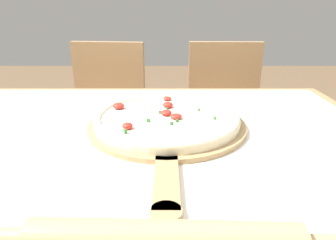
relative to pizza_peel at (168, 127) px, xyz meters
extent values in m
cube|color=#A87F51|center=(-0.05, -0.09, -0.03)|extent=(1.23, 1.00, 0.03)
cylinder|color=#A87F51|center=(-0.61, 0.36, -0.41)|extent=(0.06, 0.06, 0.75)
cylinder|color=#A87F51|center=(0.51, 0.36, -0.41)|extent=(0.06, 0.06, 0.75)
cube|color=white|center=(-0.05, -0.09, -0.01)|extent=(1.15, 0.92, 0.00)
cylinder|color=tan|center=(0.00, 0.02, 0.00)|extent=(0.41, 0.41, 0.01)
cube|color=tan|center=(0.00, -0.25, 0.00)|extent=(0.05, 0.18, 0.01)
cylinder|color=tan|center=(0.00, -0.34, 0.00)|extent=(0.05, 0.05, 0.01)
cylinder|color=beige|center=(0.00, 0.02, 0.01)|extent=(0.37, 0.37, 0.02)
torus|color=beige|center=(0.00, 0.02, 0.02)|extent=(0.37, 0.37, 0.02)
cylinder|color=white|center=(0.00, 0.02, 0.02)|extent=(0.33, 0.33, 0.00)
ellipsoid|color=red|center=(0.00, 0.02, 0.03)|extent=(0.03, 0.03, 0.01)
ellipsoid|color=red|center=(-0.09, -0.07, 0.03)|extent=(0.02, 0.02, 0.01)
ellipsoid|color=red|center=(0.00, 0.15, 0.03)|extent=(0.02, 0.02, 0.01)
ellipsoid|color=red|center=(0.02, -0.01, 0.03)|extent=(0.03, 0.03, 0.01)
ellipsoid|color=red|center=(-0.13, 0.07, 0.03)|extent=(0.03, 0.03, 0.02)
ellipsoid|color=red|center=(0.00, 0.08, 0.03)|extent=(0.03, 0.03, 0.02)
cube|color=#387533|center=(0.00, 0.10, 0.03)|extent=(0.00, 0.01, 0.01)
cube|color=#387533|center=(0.01, -0.05, 0.03)|extent=(0.01, 0.00, 0.01)
cube|color=#387533|center=(-0.04, -0.03, 0.03)|extent=(0.01, 0.01, 0.01)
cube|color=#387533|center=(-0.09, -0.10, 0.03)|extent=(0.01, 0.01, 0.01)
cube|color=#387533|center=(0.01, 0.00, 0.03)|extent=(0.01, 0.01, 0.01)
cube|color=#387533|center=(-0.02, 0.03, 0.03)|extent=(0.01, 0.01, 0.01)
cube|color=#387533|center=(0.09, 0.05, 0.03)|extent=(0.01, 0.01, 0.01)
cube|color=#387533|center=(0.00, 0.06, 0.03)|extent=(0.00, 0.01, 0.01)
cube|color=#387533|center=(0.02, -0.03, 0.03)|extent=(0.01, 0.01, 0.01)
cube|color=#387533|center=(0.12, -0.01, 0.03)|extent=(0.01, 0.01, 0.01)
cylinder|color=tan|center=(-0.19, -0.41, 0.02)|extent=(0.05, 0.03, 0.03)
cube|color=tan|center=(-0.33, 0.69, -0.34)|extent=(0.44, 0.44, 0.02)
cube|color=tan|center=(-0.31, 0.87, -0.11)|extent=(0.38, 0.08, 0.44)
cylinder|color=tan|center=(-0.51, 0.54, -0.57)|extent=(0.04, 0.04, 0.44)
cylinder|color=tan|center=(-0.19, 0.51, -0.57)|extent=(0.04, 0.04, 0.44)
cylinder|color=tan|center=(-0.47, 0.86, -0.57)|extent=(0.04, 0.04, 0.44)
cylinder|color=tan|center=(-0.15, 0.83, -0.57)|extent=(0.04, 0.04, 0.44)
cube|color=tan|center=(0.30, 0.69, -0.34)|extent=(0.41, 0.41, 0.02)
cube|color=tan|center=(0.30, 0.87, -0.11)|extent=(0.38, 0.05, 0.44)
cylinder|color=tan|center=(0.13, 0.53, -0.57)|extent=(0.04, 0.04, 0.44)
cylinder|color=tan|center=(0.45, 0.52, -0.57)|extent=(0.04, 0.04, 0.44)
cylinder|color=tan|center=(0.14, 0.85, -0.57)|extent=(0.04, 0.04, 0.44)
cylinder|color=tan|center=(0.46, 0.84, -0.57)|extent=(0.04, 0.04, 0.44)
camera|label=1|loc=(0.00, -0.71, 0.29)|focal=32.00mm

